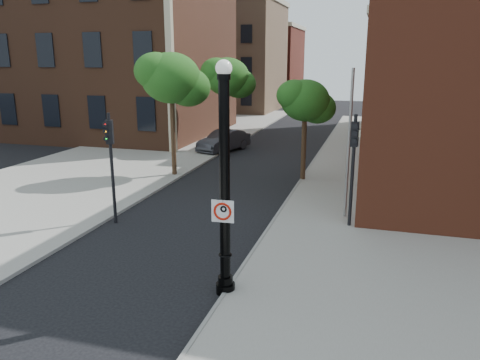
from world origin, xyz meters
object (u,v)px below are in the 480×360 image
(parked_car, at_px, (224,141))
(traffic_signal_right, at_px, (354,153))
(no_parking_sign, at_px, (223,211))
(traffic_signal_left, at_px, (110,150))
(lamppost, at_px, (225,192))

(parked_car, distance_m, traffic_signal_right, 15.55)
(traffic_signal_right, bearing_deg, parked_car, 129.24)
(no_parking_sign, distance_m, traffic_signal_left, 7.02)
(no_parking_sign, bearing_deg, parked_car, 105.57)
(no_parking_sign, distance_m, parked_car, 19.61)
(no_parking_sign, xyz_separation_m, traffic_signal_right, (2.80, 6.00, 0.47))
(parked_car, bearing_deg, lamppost, -52.69)
(parked_car, bearing_deg, traffic_signal_left, -69.21)
(no_parking_sign, bearing_deg, traffic_signal_left, 141.04)
(parked_car, xyz_separation_m, traffic_signal_left, (0.49, -14.41, 2.08))
(lamppost, xyz_separation_m, traffic_signal_right, (2.80, 5.85, 0.03))
(lamppost, xyz_separation_m, parked_car, (-6.14, 18.40, -2.06))
(traffic_signal_right, bearing_deg, lamppost, -111.79)
(no_parking_sign, bearing_deg, traffic_signal_right, 62.23)
(no_parking_sign, relative_size, parked_car, 0.14)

